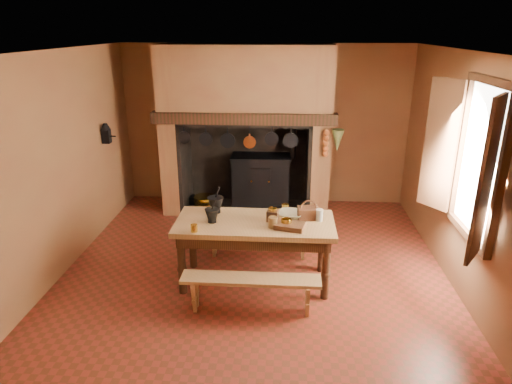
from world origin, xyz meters
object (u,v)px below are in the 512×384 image
work_table (255,231)px  mixing_bowl (291,215)px  iron_range (262,180)px  bench_front (251,286)px  coffee_grinder (273,214)px  wicker_basket (308,212)px

work_table → mixing_bowl: mixing_bowl is taller
iron_range → bench_front: bearing=-88.8°
coffee_grinder → iron_range: bearing=103.7°
coffee_grinder → wicker_basket: (0.43, 0.10, 0.00)m
coffee_grinder → bench_front: bearing=-99.6°
iron_range → mixing_bowl: 2.56m
bench_front → wicker_basket: (0.65, 0.79, 0.58)m
mixing_bowl → wicker_basket: bearing=-3.8°
work_table → bench_front: bearing=-90.0°
work_table → bench_front: 0.76m
iron_range → mixing_bowl: bearing=-78.5°
work_table → coffee_grinder: bearing=10.3°
iron_range → bench_front: (0.07, -3.29, -0.16)m
iron_range → coffee_grinder: 2.64m
iron_range → coffee_grinder: (0.28, -2.59, 0.43)m
iron_range → mixing_bowl: size_ratio=5.32×
iron_range → bench_front: iron_range is taller
coffee_grinder → wicker_basket: wicker_basket is taller
bench_front → mixing_bowl: mixing_bowl is taller
work_table → wicker_basket: wicker_basket is taller
iron_range → wicker_basket: bearing=-74.0°
wicker_basket → iron_range: bearing=100.5°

